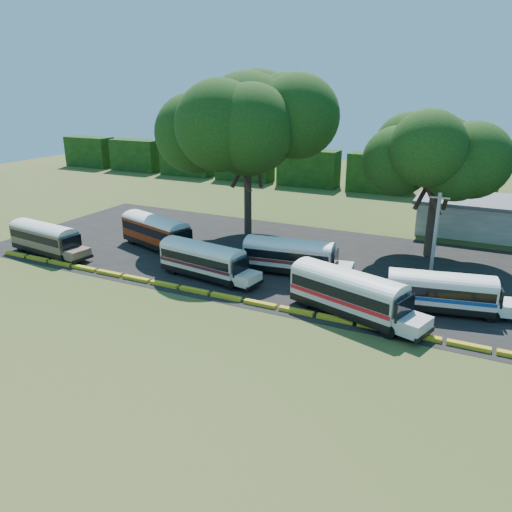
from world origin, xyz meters
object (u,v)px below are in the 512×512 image
at_px(bus_beige, 46,237).
at_px(bus_cream_west, 204,258).
at_px(bus_white_red, 350,291).
at_px(bus_red, 157,230).
at_px(tree_west, 247,125).

height_order(bus_beige, bus_cream_west, bus_beige).
bearing_deg(bus_white_red, bus_cream_west, -170.53).
xyz_separation_m(bus_beige, bus_red, (8.80, 6.41, 0.14)).
distance_m(bus_beige, bus_white_red, 31.18).
height_order(bus_red, bus_white_red, bus_white_red).
bearing_deg(tree_west, bus_white_red, -42.68).
relative_size(bus_red, bus_cream_west, 1.08).
bearing_deg(tree_west, bus_beige, -138.18).
bearing_deg(bus_red, tree_west, 65.86).
distance_m(bus_beige, bus_cream_west, 17.61).
distance_m(bus_red, bus_cream_west, 10.05).
xyz_separation_m(bus_cream_west, tree_west, (-2.00, 12.45, 10.45)).
relative_size(bus_beige, bus_red, 0.92).
bearing_deg(bus_cream_west, tree_west, 107.04).
bearing_deg(bus_white_red, bus_beige, -163.28).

